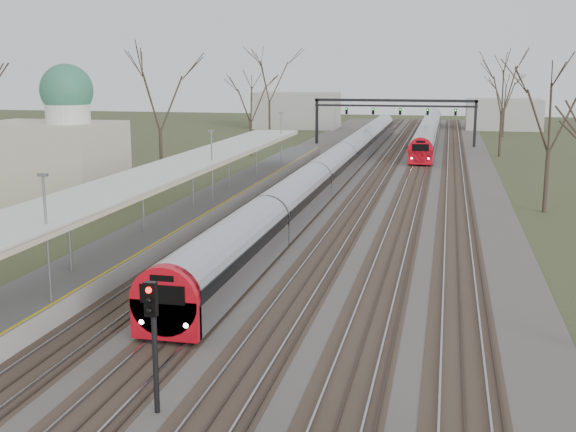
{
  "coord_description": "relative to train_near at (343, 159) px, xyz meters",
  "views": [
    {
      "loc": [
        7.19,
        -10.32,
        9.93
      ],
      "look_at": [
        -1.2,
        27.52,
        2.0
      ],
      "focal_mm": 45.0,
      "sensor_mm": 36.0,
      "label": 1
    }
  ],
  "objects": [
    {
      "name": "tree_east_far",
      "position": [
        16.5,
        -15.6,
        5.81
      ],
      "size": [
        5.0,
        5.0,
        10.3
      ],
      "color": "#2D231C",
      "rests_on": "ground"
    },
    {
      "name": "tree_west_far",
      "position": [
        -14.5,
        -9.6,
        6.54
      ],
      "size": [
        5.5,
        5.5,
        11.33
      ],
      "color": "#2D231C",
      "rests_on": "ground"
    },
    {
      "name": "dome_building",
      "position": [
        -19.21,
        -19.6,
        2.24
      ],
      "size": [
        10.0,
        8.0,
        10.3
      ],
      "color": "beige",
      "rests_on": "ground"
    },
    {
      "name": "signal_post",
      "position": [
        1.75,
        -49.82,
        1.25
      ],
      "size": [
        0.35,
        0.45,
        4.1
      ],
      "color": "black",
      "rests_on": "ground"
    },
    {
      "name": "canopy",
      "position": [
        -6.55,
        -24.62,
        2.45
      ],
      "size": [
        4.1,
        50.0,
        3.11
      ],
      "color": "slate",
      "rests_on": "platform"
    },
    {
      "name": "signal_gantry",
      "position": [
        2.79,
        27.39,
        3.43
      ],
      "size": [
        21.0,
        0.59,
        6.08
      ],
      "color": "black",
      "rests_on": "ground"
    },
    {
      "name": "track_bed",
      "position": [
        2.76,
        -2.6,
        -1.42
      ],
      "size": [
        24.0,
        160.0,
        0.22
      ],
      "color": "#474442",
      "rests_on": "ground"
    },
    {
      "name": "train_far",
      "position": [
        7.0,
        36.52,
        0.0
      ],
      "size": [
        2.62,
        60.21,
        3.05
      ],
      "color": "#A3A6AD",
      "rests_on": "ground"
    },
    {
      "name": "train_near",
      "position": [
        0.0,
        0.0,
        0.0
      ],
      "size": [
        2.62,
        90.21,
        3.05
      ],
      "color": "#A3A6AD",
      "rests_on": "ground"
    },
    {
      "name": "platform",
      "position": [
        -6.55,
        -20.1,
        -0.98
      ],
      "size": [
        3.5,
        69.0,
        1.0
      ],
      "primitive_type": "cube",
      "color": "#9E9B93",
      "rests_on": "ground"
    }
  ]
}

